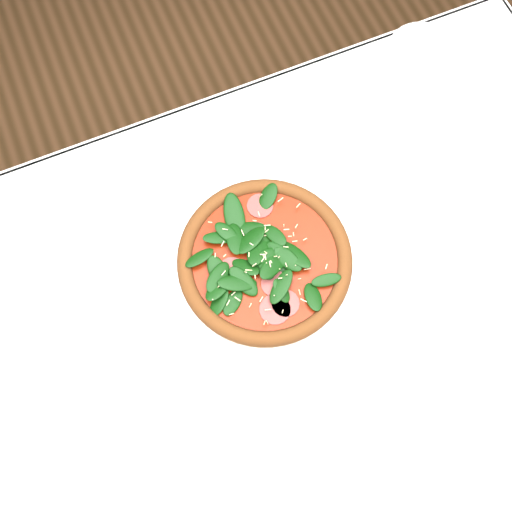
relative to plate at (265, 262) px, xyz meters
name	(u,v)px	position (x,y,z in m)	size (l,w,h in m)	color
ground	(274,376)	(0.00, -0.09, -0.76)	(6.00, 6.00, 0.00)	brown
dining_table	(286,330)	(0.00, -0.09, -0.11)	(1.21, 0.81, 0.75)	white
plate	(265,262)	(0.00, 0.00, 0.00)	(0.31, 0.31, 0.01)	white
pizza	(265,259)	(0.00, 0.00, 0.02)	(0.28, 0.28, 0.03)	#9A6525
saucer_far	(423,52)	(0.41, 0.25, 0.00)	(0.12, 0.12, 0.01)	white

